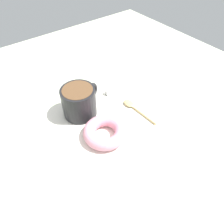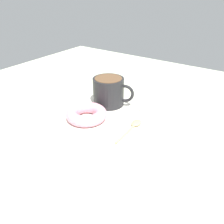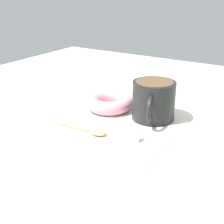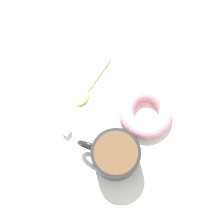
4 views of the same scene
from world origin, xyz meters
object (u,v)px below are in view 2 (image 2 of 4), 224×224
Objects in this scene: spoon at (134,126)px; sugar_cube at (144,109)px; coffee_cup at (109,91)px; donut at (86,114)px.

spoon is 8.12× the size of sugar_cube.
coffee_cup reaches higher than sugar_cube.
coffee_cup is at bearing 99.33° from sugar_cube.
sugar_cube is at bearing -39.41° from donut.
coffee_cup is 15.47cm from spoon.
donut reaches higher than spoon.
sugar_cube is at bearing -80.67° from coffee_cup.
sugar_cube is (1.81, -11.00, -3.56)cm from coffee_cup.
donut is at bearing -178.04° from coffee_cup.
coffee_cup is at bearing 60.41° from spoon.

